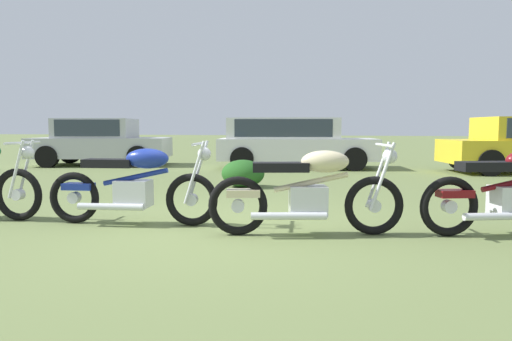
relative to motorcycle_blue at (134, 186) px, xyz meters
name	(u,v)px	position (x,y,z in m)	size (l,w,h in m)	color
ground_plane	(216,228)	(1.01, 0.06, -0.47)	(120.00, 120.00, 0.00)	olive
motorcycle_blue	(134,186)	(0.00, 0.00, 0.00)	(2.09, 0.69, 1.02)	black
motorcycle_cream	(309,192)	(2.11, -0.07, 0.00)	(2.09, 0.85, 1.02)	black
motorcycle_maroon	(512,192)	(4.26, 0.44, 0.00)	(1.94, 0.92, 1.02)	black
car_silver	(100,139)	(-5.20, 7.67, 0.32)	(4.34, 2.70, 1.43)	#B2B5BA
car_white	(290,139)	(0.65, 8.01, 0.36)	(4.66, 2.49, 1.43)	silver
shrub_low	(243,173)	(0.40, 3.66, -0.21)	(0.85, 0.70, 0.54)	#23581E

